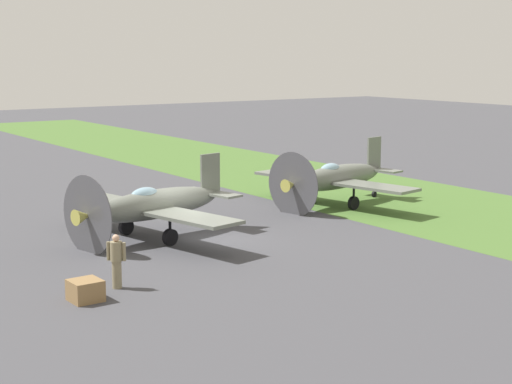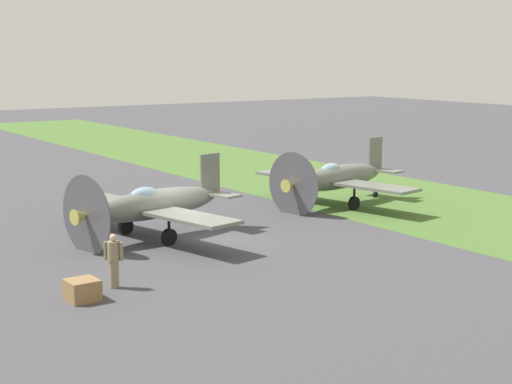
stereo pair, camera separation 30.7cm
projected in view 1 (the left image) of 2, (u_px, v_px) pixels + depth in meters
ground_plane at (205, 241)px, 32.12m from camera, size 160.00×160.00×0.00m
grass_verge at (436, 207)px, 39.27m from camera, size 120.00×11.00×0.01m
airplane_lead at (153, 205)px, 32.29m from camera, size 9.27×7.41×3.28m
airplane_wingman at (336, 178)px, 39.47m from camera, size 9.19×7.34×3.25m
ground_crew_chief at (116, 260)px, 25.48m from camera, size 0.47×0.48×1.73m
supply_crate at (85, 290)px, 24.26m from camera, size 0.94×0.94×0.64m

